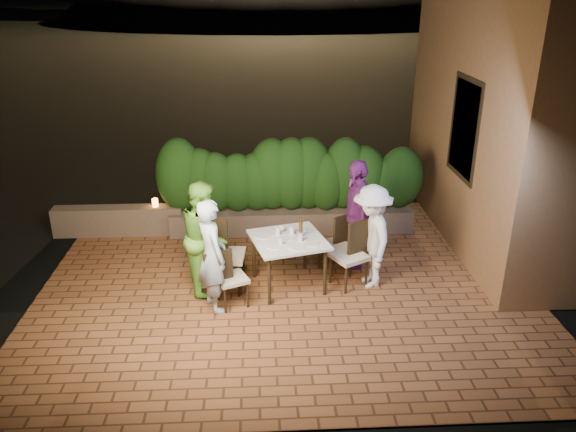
{
  "coord_description": "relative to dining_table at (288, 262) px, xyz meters",
  "views": [
    {
      "loc": [
        -0.34,
        -6.75,
        4.07
      ],
      "look_at": [
        0.04,
        0.45,
        1.05
      ],
      "focal_mm": 35.0,
      "sensor_mm": 36.0,
      "label": 1
    }
  ],
  "objects": [
    {
      "name": "diner_blue",
      "position": [
        -1.02,
        -0.54,
        0.41
      ],
      "size": [
        0.59,
        0.68,
        1.56
      ],
      "primitive_type": "imported",
      "rotation": [
        0.0,
        0.0,
        2.04
      ],
      "color": "#AAC1DB",
      "rests_on": "ground"
    },
    {
      "name": "glass_nw",
      "position": [
        -0.11,
        -0.18,
        0.43
      ],
      "size": [
        0.06,
        0.06,
        0.1
      ],
      "primitive_type": "cylinder",
      "color": "silver",
      "rests_on": "dining_table"
    },
    {
      "name": "chair_left_back",
      "position": [
        -0.87,
        0.0,
        0.16
      ],
      "size": [
        0.54,
        0.54,
        1.06
      ],
      "primitive_type": null,
      "rotation": [
        0.0,
        0.0,
        -0.1
      ],
      "color": "black",
      "rests_on": "ground"
    },
    {
      "name": "hill",
      "position": [
        1.96,
        59.65,
        -4.38
      ],
      "size": [
        52.0,
        40.0,
        22.0
      ],
      "primitive_type": "ellipsoid",
      "color": "black",
      "rests_on": "ground"
    },
    {
      "name": "glass_se",
      "position": [
        0.06,
        0.14,
        0.43
      ],
      "size": [
        0.07,
        0.07,
        0.12
      ],
      "primitive_type": "cylinder",
      "color": "silver",
      "rests_on": "dining_table"
    },
    {
      "name": "plate_sw",
      "position": [
        -0.36,
        0.1,
        0.38
      ],
      "size": [
        0.24,
        0.24,
        0.01
      ],
      "primitive_type": "cylinder",
      "color": "white",
      "rests_on": "dining_table"
    },
    {
      "name": "window_frame",
      "position": [
        2.77,
        1.15,
        1.62
      ],
      "size": [
        0.06,
        1.15,
        1.55
      ],
      "primitive_type": "cube",
      "color": "black",
      "rests_on": "building_wall"
    },
    {
      "name": "plate_centre",
      "position": [
        -0.02,
        0.02,
        0.38
      ],
      "size": [
        0.23,
        0.23,
        0.01
      ],
      "primitive_type": "cylinder",
      "color": "white",
      "rests_on": "dining_table"
    },
    {
      "name": "beer_bottle",
      "position": [
        0.18,
        0.06,
        0.52
      ],
      "size": [
        0.06,
        0.06,
        0.29
      ],
      "primitive_type": null,
      "color": "#47290B",
      "rests_on": "dining_table"
    },
    {
      "name": "plate_se",
      "position": [
        0.17,
        0.31,
        0.38
      ],
      "size": [
        0.23,
        0.23,
        0.01
      ],
      "primitive_type": "cylinder",
      "color": "white",
      "rests_on": "dining_table"
    },
    {
      "name": "chair_right_back",
      "position": [
        0.72,
        0.46,
        0.05
      ],
      "size": [
        0.55,
        0.55,
        0.86
      ],
      "primitive_type": null,
      "rotation": [
        0.0,
        0.0,
        3.69
      ],
      "color": "black",
      "rests_on": "ground"
    },
    {
      "name": "ground",
      "position": [
        -0.04,
        -0.35,
        -0.4
      ],
      "size": [
        400.0,
        400.0,
        0.0
      ],
      "primitive_type": "plane",
      "color": "black",
      "rests_on": "ground"
    },
    {
      "name": "plate_nw",
      "position": [
        -0.21,
        -0.25,
        0.38
      ],
      "size": [
        0.2,
        0.2,
        0.01
      ],
      "primitive_type": "cylinder",
      "color": "white",
      "rests_on": "dining_table"
    },
    {
      "name": "chair_right_front",
      "position": [
        0.86,
        -0.02,
        0.11
      ],
      "size": [
        0.61,
        0.61,
        0.97
      ],
      "primitive_type": null,
      "rotation": [
        0.0,
        0.0,
        3.65
      ],
      "color": "black",
      "rests_on": "ground"
    },
    {
      "name": "window_pane",
      "position": [
        2.78,
        1.15,
        1.62
      ],
      "size": [
        0.08,
        1.0,
        1.4
      ],
      "primitive_type": "cube",
      "color": "black",
      "rests_on": "building_wall"
    },
    {
      "name": "bowl",
      "position": [
        -0.12,
        0.27,
        0.39
      ],
      "size": [
        0.18,
        0.18,
        0.04
      ],
      "primitive_type": "imported",
      "rotation": [
        0.0,
        0.0,
        0.11
      ],
      "color": "white",
      "rests_on": "dining_table"
    },
    {
      "name": "diner_green",
      "position": [
        -1.17,
        0.01,
        0.43
      ],
      "size": [
        0.72,
        0.87,
        1.61
      ],
      "primitive_type": "imported",
      "rotation": [
        0.0,
        0.0,
        1.73
      ],
      "color": "#6EBD3B",
      "rests_on": "ground"
    },
    {
      "name": "dining_table",
      "position": [
        0.0,
        0.0,
        0.0
      ],
      "size": [
        1.19,
        1.19,
        0.75
      ],
      "primitive_type": null,
      "rotation": [
        0.0,
        0.0,
        0.27
      ],
      "color": "white",
      "rests_on": "ground"
    },
    {
      "name": "parapet",
      "position": [
        -2.84,
        1.95,
        -0.12
      ],
      "size": [
        2.2,
        0.3,
        0.5
      ],
      "primitive_type": "cube",
      "color": "brown",
      "rests_on": "ground"
    },
    {
      "name": "plate_front",
      "position": [
        0.1,
        -0.29,
        0.38
      ],
      "size": [
        0.24,
        0.24,
        0.01
      ],
      "primitive_type": "cylinder",
      "color": "white",
      "rests_on": "dining_table"
    },
    {
      "name": "diner_purple",
      "position": [
        1.06,
        0.6,
        0.47
      ],
      "size": [
        0.43,
        1.0,
        1.7
      ],
      "primitive_type": "imported",
      "rotation": [
        0.0,
        0.0,
        -1.56
      ],
      "color": "#762878",
      "rests_on": "ground"
    },
    {
      "name": "glass_ne",
      "position": [
        0.16,
        -0.1,
        0.43
      ],
      "size": [
        0.07,
        0.07,
        0.11
      ],
      "primitive_type": "cylinder",
      "color": "silver",
      "rests_on": "dining_table"
    },
    {
      "name": "parapet_lamp",
      "position": [
        -2.18,
        1.95,
        0.2
      ],
      "size": [
        0.1,
        0.1,
        0.14
      ],
      "primitive_type": "cylinder",
      "color": "orange",
      "rests_on": "parapet"
    },
    {
      "name": "chair_left_front",
      "position": [
        -0.79,
        -0.47,
        0.05
      ],
      "size": [
        0.51,
        0.51,
        0.84
      ],
      "primitive_type": null,
      "rotation": [
        0.0,
        0.0,
        0.4
      ],
      "color": "black",
      "rests_on": "ground"
    },
    {
      "name": "terrace_floor",
      "position": [
        -0.04,
        0.15,
        -0.45
      ],
      "size": [
        7.0,
        6.0,
        0.15
      ],
      "primitive_type": "cube",
      "color": "brown",
      "rests_on": "ground"
    },
    {
      "name": "hedge",
      "position": [
        0.16,
        1.95,
        0.57
      ],
      "size": [
        4.0,
        0.7,
        1.1
      ],
      "primitive_type": null,
      "color": "#173A0F",
      "rests_on": "planter"
    },
    {
      "name": "building_wall",
      "position": [
        3.56,
        1.65,
        2.12
      ],
      "size": [
        1.6,
        5.0,
        5.0
      ],
      "primitive_type": "cube",
      "color": "#99693C",
      "rests_on": "ground"
    },
    {
      "name": "plate_ne",
      "position": [
        0.3,
        -0.18,
        0.38
      ],
      "size": [
        0.23,
        0.23,
        0.01
      ],
      "primitive_type": "cylinder",
      "color": "white",
      "rests_on": "dining_table"
    },
    {
      "name": "diner_white",
      "position": [
        1.17,
        -0.01,
        0.38
      ],
      "size": [
        0.65,
        1.02,
        1.51
      ],
      "primitive_type": "imported",
      "rotation": [
        0.0,
        0.0,
        -1.48
      ],
      "color": "white",
      "rests_on": "ground"
    },
    {
      "name": "planter",
      "position": [
        0.16,
        1.95,
        -0.17
      ],
      "size": [
        4.2,
        0.55,
        0.4
      ],
      "primitive_type": "cube",
      "color": "brown",
      "rests_on": "ground"
    },
    {
      "name": "glass_sw",
      "position": [
        -0.14,
        0.13,
        0.43
      ],
      "size": [
        0.07,
        0.07,
        0.12
      ],
      "primitive_type": "cylinder",
      "color": "silver",
      "rests_on": "dining_table"
    }
  ]
}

